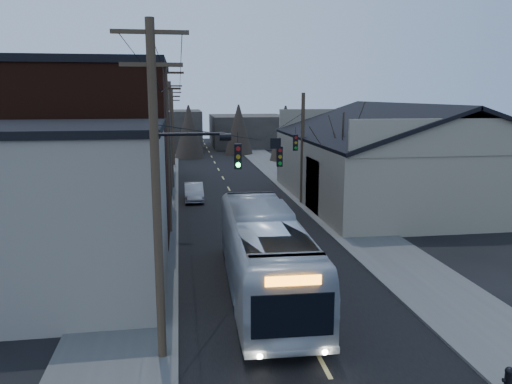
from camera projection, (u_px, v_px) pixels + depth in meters
road_surface at (231, 193)px, 42.99m from camera, size 9.00×110.00×0.02m
sidewalk_left at (154, 195)px, 42.01m from camera, size 4.00×110.00×0.12m
sidewalk_right at (304, 190)px, 43.94m from camera, size 4.00×110.00×0.12m
building_clapboard at (66, 214)px, 20.61m from camera, size 8.00×8.00×7.00m
building_brick at (86, 150)px, 30.84m from camera, size 10.00×12.00×10.00m
building_left_far at (123, 147)px, 46.73m from camera, size 9.00×14.00×7.00m
warehouse at (400, 167)px, 39.55m from camera, size 16.16×20.60×7.73m
building_far_left at (168, 131)px, 75.47m from camera, size 10.00×12.00×6.00m
building_far_right at (248, 131)px, 82.35m from camera, size 12.00×14.00×5.00m
bare_tree at (342, 166)px, 33.56m from camera, size 0.40×0.40×7.20m
utility_lines at (196, 143)px, 35.89m from camera, size 11.24×45.28×10.50m
bus at (264, 253)px, 21.08m from camera, size 3.33×12.68×3.51m
parked_car at (194, 192)px, 39.93m from camera, size 1.48×4.20×1.38m
fire_hydrant at (509, 378)px, 14.00m from camera, size 0.36×0.26×0.75m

